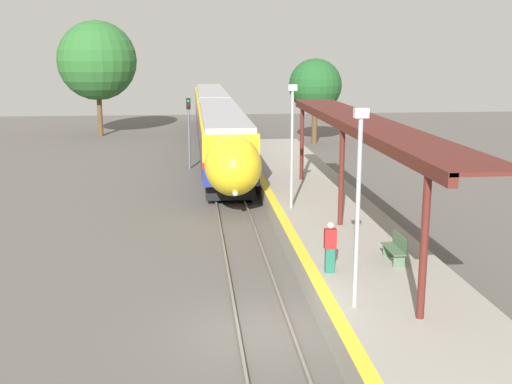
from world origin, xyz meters
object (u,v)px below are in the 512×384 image
object	(u,v)px
person_waiting	(330,247)
railway_signal	(189,126)
lamppost_near	(358,196)
lamppost_mid	(292,138)
train	(216,121)
platform_bench	(396,248)

from	to	relation	value
person_waiting	railway_signal	bearing A→B (deg)	100.66
lamppost_near	lamppost_mid	world-z (taller)	same
train	person_waiting	size ratio (longest dim) A/B	26.67
platform_bench	person_waiting	distance (m)	2.49
train	lamppost_mid	distance (m)	22.09
train	railway_signal	distance (m)	7.67
person_waiting	lamppost_mid	xyz separation A→B (m)	(0.09, 8.21, 2.20)
lamppost_near	lamppost_mid	distance (m)	10.92
platform_bench	lamppost_near	bearing A→B (deg)	-122.83
train	platform_bench	xyz separation A→B (m)	(4.59, -29.34, -0.91)
lamppost_near	platform_bench	bearing A→B (deg)	57.17
train	lamppost_near	distance (m)	32.95
person_waiting	lamppost_near	xyz separation A→B (m)	(0.09, -2.70, 2.20)
train	person_waiting	world-z (taller)	train
train	platform_bench	bearing A→B (deg)	-81.10
person_waiting	lamppost_mid	world-z (taller)	lamppost_mid
platform_bench	person_waiting	bearing A→B (deg)	-161.66
railway_signal	train	bearing A→B (deg)	74.66
lamppost_mid	railway_signal	bearing A→B (deg)	106.75
railway_signal	lamppost_mid	distance (m)	15.21
lamppost_mid	train	bearing A→B (deg)	96.12
train	lamppost_mid	xyz separation A→B (m)	(2.35, -21.90, 1.64)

